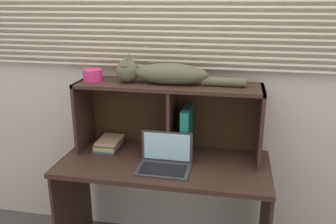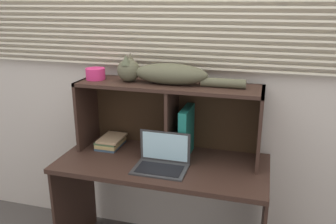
{
  "view_description": "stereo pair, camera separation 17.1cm",
  "coord_description": "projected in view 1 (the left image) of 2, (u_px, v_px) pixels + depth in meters",
  "views": [
    {
      "loc": [
        0.41,
        -1.73,
        1.69
      ],
      "look_at": [
        0.0,
        0.35,
        1.01
      ],
      "focal_mm": 37.79,
      "sensor_mm": 36.0,
      "label": 1
    },
    {
      "loc": [
        0.58,
        -1.69,
        1.69
      ],
      "look_at": [
        0.0,
        0.35,
        1.01
      ],
      "focal_mm": 37.79,
      "sensor_mm": 36.0,
      "label": 2
    }
  ],
  "objects": [
    {
      "name": "back_panel_with_blinds",
      "position": [
        174.0,
        67.0,
        2.34
      ],
      "size": [
        4.4,
        0.08,
        2.5
      ],
      "color": "beige",
      "rests_on": "ground"
    },
    {
      "name": "desk",
      "position": [
        164.0,
        183.0,
        2.23
      ],
      "size": [
        1.29,
        0.59,
        0.73
      ],
      "color": "#37231B",
      "rests_on": "ground"
    },
    {
      "name": "hutch_shelf_unit",
      "position": [
        169.0,
        106.0,
        2.24
      ],
      "size": [
        1.16,
        0.3,
        0.46
      ],
      "color": "#37231B",
      "rests_on": "desk"
    },
    {
      "name": "cat",
      "position": [
        162.0,
        73.0,
        2.16
      ],
      "size": [
        0.8,
        0.16,
        0.18
      ],
      "color": "brown",
      "rests_on": "hutch_shelf_unit"
    },
    {
      "name": "laptop",
      "position": [
        165.0,
        161.0,
        2.1
      ],
      "size": [
        0.31,
        0.22,
        0.2
      ],
      "color": "#343434",
      "rests_on": "desk"
    },
    {
      "name": "binder_upright",
      "position": [
        187.0,
        131.0,
        2.24
      ],
      "size": [
        0.05,
        0.24,
        0.32
      ],
      "primitive_type": "cube",
      "color": "#1B7163",
      "rests_on": "desk"
    },
    {
      "name": "book_stack",
      "position": [
        109.0,
        143.0,
        2.38
      ],
      "size": [
        0.16,
        0.22,
        0.07
      ],
      "color": "#3E5A72",
      "rests_on": "desk"
    },
    {
      "name": "small_basket",
      "position": [
        93.0,
        75.0,
        2.25
      ],
      "size": [
        0.12,
        0.12,
        0.07
      ],
      "primitive_type": "cylinder",
      "color": "#D92F6D",
      "rests_on": "hutch_shelf_unit"
    }
  ]
}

